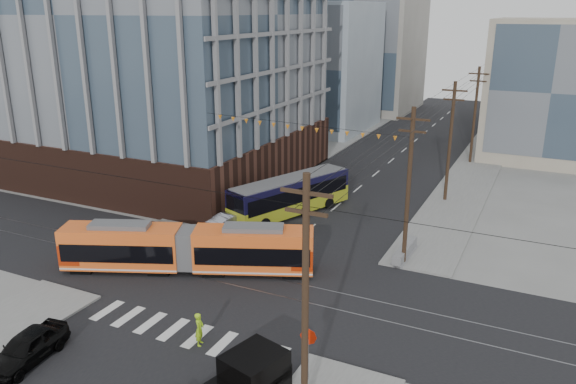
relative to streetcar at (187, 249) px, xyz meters
The scene contains 17 objects.
ground 5.84m from the streetcar, 38.78° to the right, with size 160.00×160.00×0.00m, color slate.
office_building 29.17m from the streetcar, 132.13° to the left, with size 30.00×25.00×28.60m, color #381E16.
bg_bldg_nw_near 50.65m from the streetcar, 104.60° to the left, with size 18.00×16.00×18.00m, color #8C99A5.
bg_bldg_ne_near 49.34m from the streetcar, 65.40° to the left, with size 14.00×14.00×16.00m, color gray.
bg_bldg_nw_far 69.67m from the streetcar, 98.00° to the left, with size 16.00×18.00×20.00m, color gray.
bg_bldg_ne_far 68.47m from the streetcar, 70.87° to the left, with size 16.00×16.00×14.00m, color #8C99A5.
utility_pole_near 16.47m from the streetcar, 36.46° to the right, with size 0.30×0.30×11.00m, color black.
utility_pole_far 54.18m from the streetcar, 76.22° to the left, with size 0.30×0.30×11.00m, color black.
streetcar is the anchor object (origin of this frame).
city_bus 13.12m from the streetcar, 83.59° to the left, with size 2.60×11.99×3.40m, color black, non-canonical shape.
black_sedan 12.16m from the streetcar, 95.79° to the right, with size 1.87×4.65×1.59m, color black.
parked_car_silver 7.94m from the streetcar, 98.53° to the left, with size 1.53×4.38×1.44m, color gray.
parked_car_white 16.98m from the streetcar, 94.38° to the left, with size 1.84×4.52×1.31m, color silver.
parked_car_grey 21.25m from the streetcar, 92.92° to the left, with size 1.97×4.26×1.18m, color slate.
pedestrian 9.13m from the streetcar, 50.94° to the right, with size 0.68×0.44×1.86m, color #A3DE1B.
stop_sign 14.27m from the streetcar, 31.59° to the right, with size 0.82×0.82×2.69m, color red, non-canonical shape.
jersey_barrier 15.36m from the streetcar, 34.16° to the left, with size 0.95×4.24×0.85m, color slate.
Camera 1 is at (16.75, -24.78, 16.90)m, focal length 35.00 mm.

